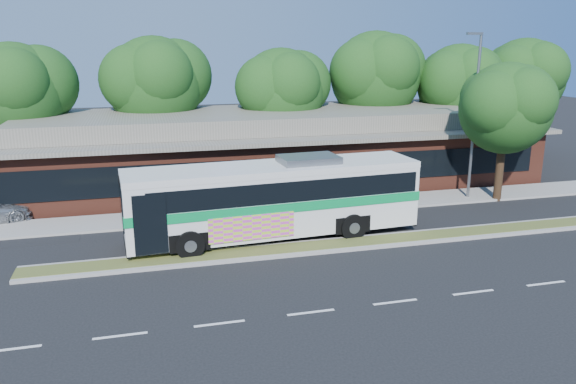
# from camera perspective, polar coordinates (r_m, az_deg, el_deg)

# --- Properties ---
(ground) EXTENTS (120.00, 120.00, 0.00)m
(ground) POSITION_cam_1_polar(r_m,az_deg,el_deg) (24.00, 5.74, -5.99)
(ground) COLOR black
(ground) RESTS_ON ground
(median_strip) EXTENTS (26.00, 1.10, 0.15)m
(median_strip) POSITION_cam_1_polar(r_m,az_deg,el_deg) (24.50, 5.26, -5.34)
(median_strip) COLOR #525A26
(median_strip) RESTS_ON ground
(sidewalk) EXTENTS (44.00, 2.60, 0.12)m
(sidewalk) POSITION_cam_1_polar(r_m,az_deg,el_deg) (29.74, 1.48, -1.64)
(sidewalk) COLOR gray
(sidewalk) RESTS_ON ground
(plaza_building) EXTENTS (33.20, 11.20, 4.45)m
(plaza_building) POSITION_cam_1_polar(r_m,az_deg,el_deg) (35.47, -1.46, 4.52)
(plaza_building) COLOR brown
(plaza_building) RESTS_ON ground
(lamp_post) EXTENTS (0.93, 0.18, 9.07)m
(lamp_post) POSITION_cam_1_polar(r_m,az_deg,el_deg) (32.37, 18.39, 7.73)
(lamp_post) COLOR slate
(lamp_post) RESTS_ON ground
(tree_bg_a) EXTENTS (6.47, 5.80, 8.63)m
(tree_bg_a) POSITION_cam_1_polar(r_m,az_deg,el_deg) (36.81, -25.35, 9.37)
(tree_bg_a) COLOR black
(tree_bg_a) RESTS_ON ground
(tree_bg_b) EXTENTS (6.69, 6.00, 9.00)m
(tree_bg_b) POSITION_cam_1_polar(r_m,az_deg,el_deg) (37.22, -12.73, 10.89)
(tree_bg_b) COLOR black
(tree_bg_b) RESTS_ON ground
(tree_bg_c) EXTENTS (6.24, 5.60, 8.26)m
(tree_bg_c) POSITION_cam_1_polar(r_m,az_deg,el_deg) (37.42, -0.13, 10.42)
(tree_bg_c) COLOR black
(tree_bg_c) RESTS_ON ground
(tree_bg_d) EXTENTS (6.91, 6.20, 9.37)m
(tree_bg_d) POSITION_cam_1_polar(r_m,az_deg,el_deg) (40.64, 9.36, 11.75)
(tree_bg_d) COLOR black
(tree_bg_d) RESTS_ON ground
(tree_bg_e) EXTENTS (6.47, 5.80, 8.50)m
(tree_bg_e) POSITION_cam_1_polar(r_m,az_deg,el_deg) (42.57, 17.38, 10.50)
(tree_bg_e) COLOR black
(tree_bg_e) RESTS_ON ground
(tree_bg_f) EXTENTS (6.69, 6.00, 8.92)m
(tree_bg_f) POSITION_cam_1_polar(r_m,az_deg,el_deg) (46.79, 23.14, 10.73)
(tree_bg_f) COLOR black
(tree_bg_f) RESTS_ON ground
(transit_bus) EXTENTS (13.22, 3.70, 3.67)m
(transit_bus) POSITION_cam_1_polar(r_m,az_deg,el_deg) (24.88, -1.29, -0.21)
(transit_bus) COLOR silver
(transit_bus) RESTS_ON ground
(sidewalk_tree) EXTENTS (5.46, 4.90, 7.58)m
(sidewalk_tree) POSITION_cam_1_polar(r_m,az_deg,el_deg) (32.86, 21.64, 8.15)
(sidewalk_tree) COLOR black
(sidewalk_tree) RESTS_ON ground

